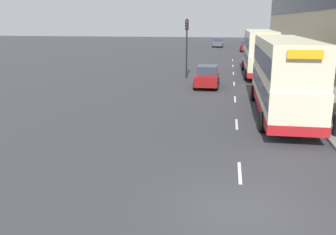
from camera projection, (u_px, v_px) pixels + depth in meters
The scene contains 16 objects.
ground_plane at pixel (242, 211), 10.70m from camera, with size 220.00×220.00×0.00m, color #38383D.
pavement at pixel (286, 63), 46.46m from camera, with size 5.00×93.00×0.14m.
lane_mark_0 at pixel (240, 173), 13.36m from camera, with size 0.12×2.00×0.01m.
lane_mark_1 at pixel (237, 124), 19.54m from camera, with size 0.12×2.00×0.01m.
lane_mark_2 at pixel (235, 99), 25.71m from camera, with size 0.12×2.00×0.01m.
lane_mark_3 at pixel (234, 84), 31.89m from camera, with size 0.12×2.00×0.01m.
lane_mark_4 at pixel (233, 73), 38.07m from camera, with size 0.12×2.00×0.01m.
lane_mark_5 at pixel (233, 66), 44.24m from camera, with size 0.12×2.00×0.01m.
lane_mark_6 at pixel (233, 60), 50.42m from camera, with size 0.12×2.00×0.01m.
double_decker_bus_near at pixel (283, 75), 20.85m from camera, with size 2.85×11.53×4.30m.
double_decker_bus_ahead at pixel (259, 52), 36.38m from camera, with size 2.85×11.50×4.30m.
car_0 at pixel (207, 77), 30.21m from camera, with size 1.96×4.35×1.71m.
car_1 at pixel (246, 46), 63.97m from camera, with size 1.93×4.40×1.84m.
car_2 at pixel (218, 43), 74.51m from camera, with size 2.05×3.85×1.73m.
pedestrian_at_shelter at pixel (314, 88), 24.18m from camera, with size 0.33×0.33×1.69m.
traffic_light_far_kerb at pixel (187, 39), 34.12m from camera, with size 0.30×0.32×5.40m.
Camera 1 is at (-0.56, -9.89, 5.30)m, focal length 40.00 mm.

